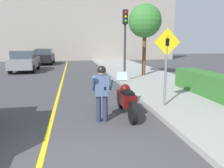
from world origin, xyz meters
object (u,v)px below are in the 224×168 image
Objects in this scene: traffic_light at (125,32)px; motorcycle at (126,99)px; person_biker at (102,88)px; crossing_sign at (166,60)px; parked_car_black at (44,56)px; parked_car_grey at (25,61)px; street_tree at (145,21)px.

motorcycle is at bearing -102.95° from traffic_light.
crossing_sign is at bearing 18.75° from person_biker.
parked_car_grey is at bearing -97.56° from parked_car_black.
motorcycle is at bearing -112.29° from street_tree.
traffic_light is at bearing -65.24° from parked_car_black.
parked_car_grey reaches higher than person_biker.
parked_car_grey is (-5.46, 11.99, 0.34)m from motorcycle.
parked_car_grey is at bearing 120.41° from crossing_sign.
crossing_sign reaches higher than motorcycle.
motorcycle is 0.49× the size of street_tree.
street_tree reaches higher than motorcycle.
motorcycle is 1.10m from person_biker.
crossing_sign reaches higher than parked_car_black.
parked_car_black is (-6.07, 17.83, -0.86)m from crossing_sign.
person_biker is 13.32m from parked_car_grey.
parked_car_grey is at bearing 110.27° from person_biker.
motorcycle is 1.89m from crossing_sign.
crossing_sign reaches higher than person_biker.
motorcycle is 5.97m from traffic_light.
street_tree reaches higher than person_biker.
parked_car_black is (-3.80, 18.60, -0.14)m from person_biker.
person_biker is 0.43× the size of traffic_light.
crossing_sign is (1.42, 0.27, 1.21)m from motorcycle.
traffic_light is at bearing 92.15° from crossing_sign.
crossing_sign is at bearing -87.85° from traffic_light.
traffic_light is at bearing -44.75° from parked_car_grey.
crossing_sign is at bearing 10.72° from motorcycle.
street_tree reaches higher than parked_car_grey.
parked_car_black is at bearing 108.79° from crossing_sign.
traffic_light is at bearing -131.54° from street_tree.
person_biker is at bearing -109.51° from traffic_light.
crossing_sign reaches higher than parked_car_grey.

